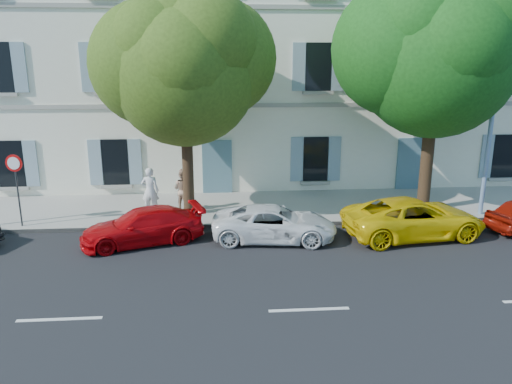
{
  "coord_description": "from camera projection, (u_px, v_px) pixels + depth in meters",
  "views": [
    {
      "loc": [
        -2.17,
        -14.95,
        6.04
      ],
      "look_at": [
        -0.84,
        2.0,
        1.4
      ],
      "focal_mm": 35.0,
      "sensor_mm": 36.0,
      "label": 1
    }
  ],
  "objects": [
    {
      "name": "sidewalk",
      "position": [
        272.0,
        207.0,
        20.4
      ],
      "size": [
        36.0,
        4.5,
        0.15
      ],
      "primitive_type": "cube",
      "color": "#A09E96",
      "rests_on": "ground"
    },
    {
      "name": "car_white_coupe",
      "position": [
        274.0,
        223.0,
        16.84
      ],
      "size": [
        4.37,
        2.38,
        1.16
      ],
      "primitive_type": "imported",
      "rotation": [
        0.0,
        0.0,
        1.46
      ],
      "color": "white",
      "rests_on": "ground"
    },
    {
      "name": "pedestrian_b",
      "position": [
        183.0,
        190.0,
        19.55
      ],
      "size": [
        1.01,
        0.93,
        1.67
      ],
      "primitive_type": "imported",
      "rotation": [
        0.0,
        0.0,
        2.68
      ],
      "color": "tan",
      "rests_on": "sidewalk"
    },
    {
      "name": "car_yellow_supercar",
      "position": [
        414.0,
        218.0,
        17.12
      ],
      "size": [
        5.08,
        2.82,
        1.34
      ],
      "primitive_type": "imported",
      "rotation": [
        0.0,
        0.0,
        1.7
      ],
      "color": "#E4BE09",
      "rests_on": "ground"
    },
    {
      "name": "road_sign",
      "position": [
        16.0,
        175.0,
        17.4
      ],
      "size": [
        0.6,
        0.13,
        2.61
      ],
      "color": "#383A3D",
      "rests_on": "sidewalk"
    },
    {
      "name": "car_red_coupe",
      "position": [
        143.0,
        226.0,
        16.55
      ],
      "size": [
        4.33,
        2.76,
        1.17
      ],
      "primitive_type": "imported",
      "rotation": [
        0.0,
        0.0,
        5.01
      ],
      "color": "#BA0509",
      "rests_on": "ground"
    },
    {
      "name": "pedestrian_a",
      "position": [
        150.0,
        191.0,
        19.08
      ],
      "size": [
        0.7,
        0.49,
        1.82
      ],
      "primitive_type": "imported",
      "rotation": [
        0.0,
        0.0,
        3.07
      ],
      "color": "silver",
      "rests_on": "sidewalk"
    },
    {
      "name": "ground",
      "position": [
        287.0,
        249.0,
        16.14
      ],
      "size": [
        90.0,
        90.0,
        0.0
      ],
      "primitive_type": "plane",
      "color": "black"
    },
    {
      "name": "tree_left",
      "position": [
        184.0,
        73.0,
        17.88
      ],
      "size": [
        5.34,
        5.34,
        8.27
      ],
      "color": "#3A2819",
      "rests_on": "sidewalk"
    },
    {
      "name": "street_lamp",
      "position": [
        498.0,
        89.0,
        17.89
      ],
      "size": [
        0.27,
        1.79,
        8.42
      ],
      "color": "#7293BF",
      "rests_on": "sidewalk"
    },
    {
      "name": "kerb",
      "position": [
        278.0,
        224.0,
        18.31
      ],
      "size": [
        36.0,
        0.16,
        0.16
      ],
      "primitive_type": "cube",
      "color": "#9E998E",
      "rests_on": "ground"
    },
    {
      "name": "building",
      "position": [
        260.0,
        57.0,
        24.37
      ],
      "size": [
        28.0,
        7.0,
        12.0
      ],
      "primitive_type": "cube",
      "color": "white",
      "rests_on": "ground"
    },
    {
      "name": "tree_right",
      "position": [
        436.0,
        58.0,
        18.31
      ],
      "size": [
        5.88,
        5.88,
        9.06
      ],
      "color": "#3A2819",
      "rests_on": "sidewalk"
    }
  ]
}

